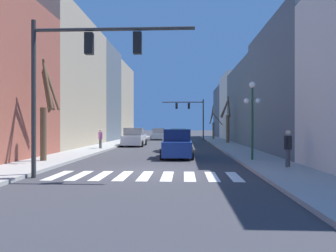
# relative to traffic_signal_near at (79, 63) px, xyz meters

# --- Properties ---
(ground_plane) EXTENTS (240.00, 240.00, 0.00)m
(ground_plane) POSITION_rel_traffic_signal_near_xyz_m (2.50, 1.80, -4.48)
(ground_plane) COLOR #38383D
(sidewalk_left) EXTENTS (2.72, 90.00, 0.15)m
(sidewalk_left) POSITION_rel_traffic_signal_near_xyz_m (-3.43, 1.80, -4.40)
(sidewalk_left) COLOR #9E9E99
(sidewalk_left) RESTS_ON ground_plane
(sidewalk_right) EXTENTS (2.72, 90.00, 0.15)m
(sidewalk_right) POSITION_rel_traffic_signal_near_xyz_m (8.44, 1.80, -4.40)
(sidewalk_right) COLOR #9E9E99
(sidewalk_right) RESTS_ON ground_plane
(building_row_left) EXTENTS (6.00, 48.96, 12.07)m
(building_row_left) POSITION_rel_traffic_signal_near_xyz_m (-7.79, 21.21, 1.17)
(building_row_left) COLOR #934C3D
(building_row_left) RESTS_ON ground_plane
(building_row_right) EXTENTS (6.00, 55.60, 9.45)m
(building_row_right) POSITION_rel_traffic_signal_near_xyz_m (12.80, 23.87, -0.05)
(building_row_right) COLOR beige
(building_row_right) RESTS_ON ground_plane
(crosswalk_stripes) EXTENTS (7.65, 2.60, 0.01)m
(crosswalk_stripes) POSITION_rel_traffic_signal_near_xyz_m (2.50, 0.68, -4.48)
(crosswalk_stripes) COLOR white
(crosswalk_stripes) RESTS_ON ground_plane
(traffic_signal_near) EXTENTS (6.41, 0.28, 6.19)m
(traffic_signal_near) POSITION_rel_traffic_signal_near_xyz_m (0.00, 0.00, 0.00)
(traffic_signal_near) COLOR #2D2D2D
(traffic_signal_near) RESTS_ON ground_plane
(traffic_signal_far) EXTENTS (5.96, 0.28, 5.79)m
(traffic_signal_far) POSITION_rel_traffic_signal_near_xyz_m (5.11, 34.29, -0.30)
(traffic_signal_far) COLOR #2D2D2D
(traffic_signal_far) RESTS_ON ground_plane
(street_lamp_right_corner) EXTENTS (0.95, 0.36, 4.35)m
(street_lamp_right_corner) POSITION_rel_traffic_signal_near_xyz_m (7.88, 5.82, -1.25)
(street_lamp_right_corner) COLOR #1E4C2D
(street_lamp_right_corner) RESTS_ON sidewalk_right
(car_driving_toward_lane) EXTENTS (2.09, 4.79, 1.65)m
(car_driving_toward_lane) POSITION_rel_traffic_signal_near_xyz_m (0.50, 34.25, -3.71)
(car_driving_toward_lane) COLOR silver
(car_driving_toward_lane) RESTS_ON ground_plane
(car_parked_left_far) EXTENTS (2.03, 4.30, 1.70)m
(car_parked_left_far) POSITION_rel_traffic_signal_near_xyz_m (3.38, 13.88, -3.69)
(car_parked_left_far) COLOR silver
(car_parked_left_far) RESTS_ON ground_plane
(car_driving_away_lane) EXTENTS (2.02, 4.14, 1.82)m
(car_driving_away_lane) POSITION_rel_traffic_signal_near_xyz_m (3.66, 8.15, -3.64)
(car_driving_away_lane) COLOR navy
(car_driving_away_lane) RESTS_ON ground_plane
(car_parked_left_near) EXTENTS (2.07, 4.50, 1.69)m
(car_parked_left_near) POSITION_rel_traffic_signal_near_xyz_m (3.45, 25.39, -3.69)
(car_parked_left_near) COLOR #236B38
(car_parked_left_near) RESTS_ON ground_plane
(car_parked_right_far) EXTENTS (2.16, 4.67, 1.81)m
(car_parked_right_far) POSITION_rel_traffic_signal_near_xyz_m (-0.87, 19.82, -3.64)
(car_parked_right_far) COLOR silver
(car_parked_right_far) RESTS_ON ground_plane
(pedestrian_near_right_corner) EXTENTS (0.48, 0.60, 1.60)m
(pedestrian_near_right_corner) POSITION_rel_traffic_signal_near_xyz_m (-2.89, 14.40, -3.38)
(pedestrian_near_right_corner) COLOR #4C4C51
(pedestrian_near_right_corner) RESTS_ON sidewalk_left
(pedestrian_on_left_sidewalk) EXTENTS (0.52, 0.62, 1.69)m
(pedestrian_on_left_sidewalk) POSITION_rel_traffic_signal_near_xyz_m (8.85, 2.71, -3.33)
(pedestrian_on_left_sidewalk) COLOR #4C4C51
(pedestrian_on_left_sidewalk) RESTS_ON sidewalk_right
(street_tree_left_far) EXTENTS (1.49, 2.62, 5.55)m
(street_tree_left_far) POSITION_rel_traffic_signal_near_xyz_m (-3.47, 4.91, -1.71)
(street_tree_left_far) COLOR brown
(street_tree_left_far) RESTS_ON sidewalk_left
(street_tree_right_far) EXTENTS (1.41, 2.20, 5.17)m
(street_tree_right_far) POSITION_rel_traffic_signal_near_xyz_m (8.87, 24.05, -2.08)
(street_tree_right_far) COLOR brown
(street_tree_right_far) RESTS_ON sidewalk_right
(street_tree_right_near) EXTENTS (1.95, 1.59, 4.72)m
(street_tree_right_near) POSITION_rel_traffic_signal_near_xyz_m (8.20, 33.61, -2.31)
(street_tree_right_near) COLOR brown
(street_tree_right_near) RESTS_ON sidewalk_right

